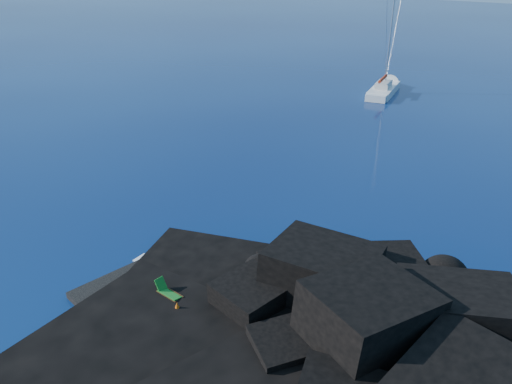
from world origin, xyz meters
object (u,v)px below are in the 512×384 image
sunbather (195,301)px  deck_chair (169,291)px  marker_cone (177,307)px  sailboat (383,94)px

sunbather → deck_chair: bearing=167.4°
sunbather → marker_cone: bearing=-136.6°
sunbather → marker_cone: size_ratio=2.89×
sailboat → sunbather: size_ratio=7.64×
deck_chair → marker_cone: 1.17m
sailboat → marker_cone: 47.73m
deck_chair → marker_cone: deck_chair is taller
deck_chair → marker_cone: (1.05, -0.47, -0.20)m
sailboat → marker_cone: sailboat is taller
sailboat → sunbather: sailboat is taller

